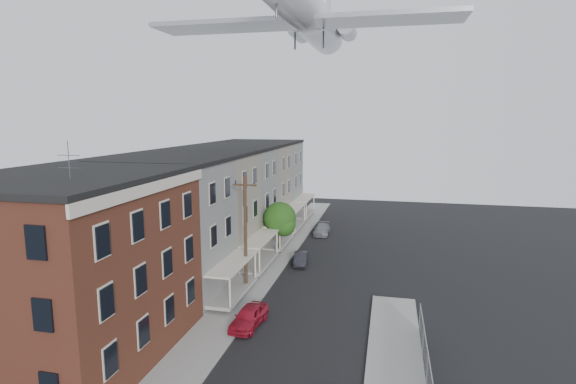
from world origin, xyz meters
name	(u,v)px	position (x,y,z in m)	size (l,w,h in m)	color
sidewalk_left	(268,266)	(-5.50, 24.00, 0.06)	(3.00, 62.00, 0.12)	gray
curb_left	(284,267)	(-4.05, 24.00, 0.07)	(0.15, 62.00, 0.14)	gray
corner_building	(71,266)	(-12.00, 7.00, 5.16)	(10.31, 12.30, 12.15)	#331510
row_house_a	(158,227)	(-11.96, 16.50, 5.13)	(11.98, 7.00, 10.30)	slate
row_house_b	(197,209)	(-11.96, 23.50, 5.13)	(11.98, 7.00, 10.30)	slate
row_house_c	(225,196)	(-11.96, 30.50, 5.13)	(11.98, 7.00, 10.30)	slate
row_house_d	(246,186)	(-11.96, 37.50, 5.13)	(11.98, 7.00, 10.30)	slate
row_house_e	(262,179)	(-11.96, 44.50, 5.13)	(11.98, 7.00, 10.30)	slate
utility_pole	(245,233)	(-5.60, 18.00, 4.67)	(1.80, 0.26, 9.00)	black
street_tree	(281,220)	(-5.27, 27.92, 3.45)	(3.22, 3.20, 5.20)	black
car_near	(249,317)	(-3.60, 12.44, 0.66)	(1.55, 3.85, 1.31)	maroon
car_mid	(301,259)	(-2.78, 25.35, 0.54)	(1.14, 3.27, 1.08)	black
car_far	(322,229)	(-2.51, 36.47, 0.58)	(1.62, 3.99, 1.16)	gray
airplane	(308,15)	(-2.22, 25.34, 21.74)	(24.59, 28.07, 8.20)	silver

